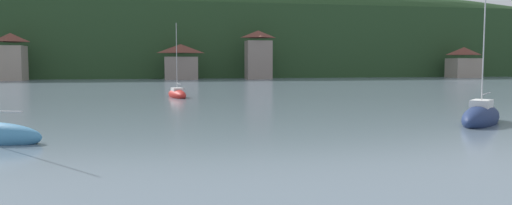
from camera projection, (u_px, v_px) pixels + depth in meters
The scene contains 7 objects.
wooded_hillside at pixel (238, 50), 130.86m from camera, with size 352.00×46.35×36.73m.
shore_building_west at pixel (11, 58), 90.41m from camera, with size 4.89×5.18×8.79m.
shore_building_westcentral at pixel (181, 62), 96.53m from camera, with size 6.70×5.27×6.98m.
shore_building_central at pixel (258, 56), 99.01m from camera, with size 5.22×4.39×9.81m.
shore_building_eastcentral at pixel (464, 63), 108.51m from camera, with size 6.43×5.18×6.75m.
sailboat_mid_1 at pixel (481, 117), 26.67m from camera, with size 5.04×4.82×8.42m.
sailboat_far_5 at pixel (177, 94), 47.11m from camera, with size 2.22×4.94×7.42m.
Camera 1 is at (-4.22, 28.15, 3.34)m, focal length 34.35 mm.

